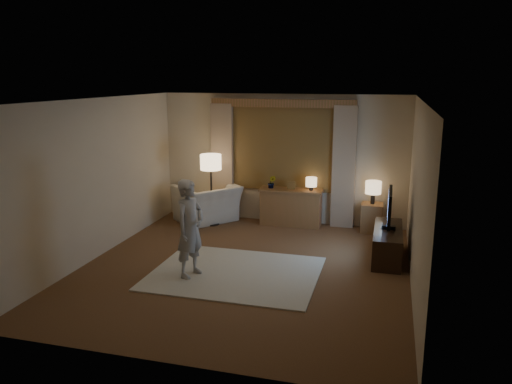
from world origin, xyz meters
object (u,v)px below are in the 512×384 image
(sideboard, at_px, (291,208))
(side_table, at_px, (372,218))
(person, at_px, (190,228))
(tv_stand, at_px, (387,244))
(armchair, at_px, (207,203))

(sideboard, height_order, side_table, sideboard)
(sideboard, distance_m, person, 3.17)
(tv_stand, bearing_deg, person, -150.96)
(armchair, distance_m, tv_stand, 3.85)
(person, bearing_deg, armchair, 32.10)
(side_table, relative_size, person, 0.38)
(sideboard, xyz_separation_m, person, (-0.92, -3.01, 0.40))
(side_table, xyz_separation_m, tv_stand, (0.31, -1.39, -0.03))
(armchair, distance_m, person, 2.98)
(person, bearing_deg, side_table, -24.07)
(armchair, xyz_separation_m, side_table, (3.32, 0.12, -0.10))
(side_table, relative_size, tv_stand, 0.40)
(side_table, distance_m, person, 3.91)
(sideboard, xyz_separation_m, side_table, (1.59, -0.05, -0.07))
(sideboard, relative_size, tv_stand, 0.86)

